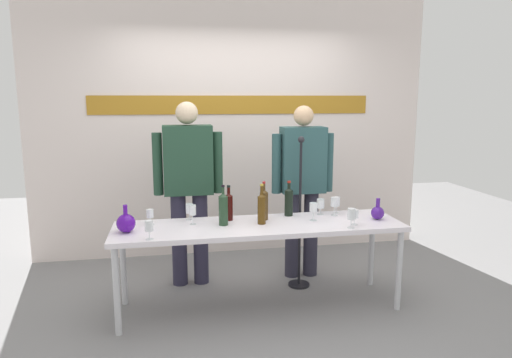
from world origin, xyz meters
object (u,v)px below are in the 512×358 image
at_px(presenter_right, 302,181).
at_px(wine_bottle_3, 229,205).
at_px(wine_glass_left_0, 193,211).
at_px(wine_glass_left_1, 150,214).
at_px(decanter_blue_right, 378,212).
at_px(wine_glass_left_2, 189,209).
at_px(wine_glass_right_4, 313,208).
at_px(wine_glass_right_3, 336,202).
at_px(wine_bottle_1, 223,208).
at_px(decanter_blue_left, 126,223).
at_px(wine_glass_right_2, 335,202).
at_px(wine_glass_right_0, 355,214).
at_px(microphone_stand, 300,238).
at_px(wine_glass_right_5, 351,214).
at_px(wine_bottle_4, 289,201).
at_px(wine_bottle_2, 262,208).
at_px(wine_glass_left_3, 149,226).
at_px(display_table, 259,231).
at_px(presenter_left, 189,181).
at_px(wine_glass_right_1, 321,204).
at_px(wine_bottle_0, 264,204).

xyz_separation_m(presenter_right, wine_bottle_3, (-0.78, -0.44, -0.11)).
relative_size(wine_glass_left_0, wine_glass_left_1, 1.28).
bearing_deg(decanter_blue_right, wine_glass_left_2, 169.91).
distance_m(presenter_right, wine_glass_right_4, 0.61).
xyz_separation_m(wine_glass_right_3, wine_glass_right_4, (-0.28, -0.21, 0.01)).
height_order(wine_bottle_1, wine_glass_right_3, wine_bottle_1).
xyz_separation_m(decanter_blue_left, wine_glass_left_1, (0.17, 0.19, 0.01)).
xyz_separation_m(wine_glass_right_2, wine_glass_right_3, (0.05, 0.08, -0.01)).
relative_size(decanter_blue_right, wine_glass_right_0, 1.45).
bearing_deg(microphone_stand, wine_glass_right_5, -68.13).
bearing_deg(wine_glass_right_4, wine_glass_right_5, -49.80).
relative_size(wine_bottle_4, wine_glass_left_0, 1.90).
xyz_separation_m(wine_bottle_2, wine_glass_left_3, (-0.89, -0.26, -0.04)).
bearing_deg(decanter_blue_left, display_table, 2.05).
bearing_deg(presenter_left, wine_glass_right_5, -34.72).
distance_m(decanter_blue_left, presenter_left, 0.85).
distance_m(wine_bottle_2, wine_glass_left_1, 0.91).
height_order(wine_bottle_4, microphone_stand, microphone_stand).
relative_size(wine_bottle_1, wine_glass_left_0, 2.03).
xyz_separation_m(wine_bottle_3, wine_glass_left_2, (-0.33, 0.07, -0.03)).
distance_m(wine_glass_right_0, microphone_stand, 0.71).
bearing_deg(decanter_blue_left, wine_glass_right_1, 8.54).
height_order(wine_bottle_4, wine_glass_right_3, wine_bottle_4).
bearing_deg(wine_bottle_4, wine_glass_right_5, -50.41).
xyz_separation_m(wine_bottle_2, wine_glass_right_0, (0.74, -0.17, -0.05)).
xyz_separation_m(wine_glass_left_0, wine_glass_left_3, (-0.33, -0.35, -0.02)).
bearing_deg(wine_glass_right_2, wine_glass_right_5, -91.04).
bearing_deg(decanter_blue_right, wine_glass_right_5, -147.35).
distance_m(presenter_left, wine_glass_right_4, 1.18).
relative_size(decanter_blue_right, microphone_stand, 0.13).
distance_m(wine_bottle_0, wine_bottle_4, 0.26).
distance_m(wine_bottle_1, wine_glass_right_3, 1.06).
height_order(presenter_right, wine_bottle_2, presenter_right).
height_order(decanter_blue_right, wine_glass_right_0, decanter_blue_right).
height_order(wine_glass_left_3, wine_glass_right_1, wine_glass_left_3).
distance_m(presenter_left, wine_bottle_1, 0.65).
distance_m(wine_bottle_1, microphone_stand, 0.91).
distance_m(wine_bottle_3, wine_glass_right_2, 0.94).
bearing_deg(wine_glass_right_5, decanter_blue_right, 32.65).
distance_m(wine_glass_left_2, microphone_stand, 1.08).
distance_m(wine_bottle_1, wine_glass_right_4, 0.76).
bearing_deg(wine_bottle_2, display_table, -161.46).
xyz_separation_m(decanter_blue_left, wine_glass_right_0, (1.82, -0.12, 0.01)).
height_order(wine_glass_right_4, microphone_stand, microphone_stand).
height_order(wine_bottle_1, wine_glass_left_0, wine_bottle_1).
relative_size(display_table, wine_bottle_4, 7.63).
height_order(display_table, wine_glass_right_0, wine_glass_right_0).
height_order(wine_glass_right_2, wine_glass_right_3, wine_glass_right_2).
xyz_separation_m(decanter_blue_left, wine_bottle_2, (1.08, 0.04, 0.06)).
distance_m(decanter_blue_right, wine_bottle_0, 0.97).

